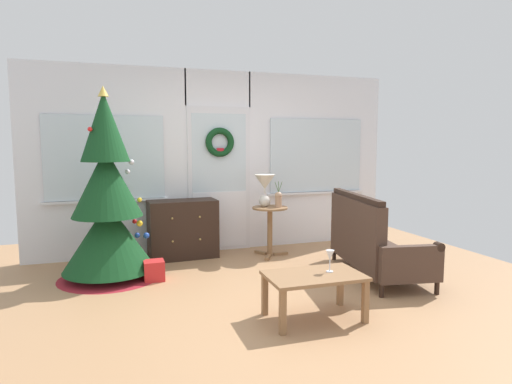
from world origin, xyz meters
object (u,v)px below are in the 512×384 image
Objects in this scene: dresser_cabinet at (183,229)px; flower_vase at (278,199)px; christmas_tree at (108,209)px; wine_glass at (330,256)px; gift_box at (154,271)px; side_table at (270,221)px; coffee_table at (314,281)px; table_lamp at (265,186)px; settee_sofa at (371,243)px.

dresser_cabinet is 2.62× the size of flower_vase.
christmas_tree is at bearing -146.36° from dresser_cabinet.
wine_glass reaches higher than gift_box.
side_table is 2.18m from coffee_table.
side_table is 0.49m from table_lamp.
dresser_cabinet is 2.60m from wine_glass.
coffee_table is at bearing -172.53° from wine_glass.
gift_box is at bearing 132.20° from wine_glass.
table_lamp is at bearing 81.58° from coffee_table.
table_lamp is 1.26× the size of flower_vase.
christmas_tree is at bearing -173.13° from flower_vase.
christmas_tree is 2.53m from coffee_table.
dresser_cabinet is 2.46m from settee_sofa.
side_table is at bearing 8.82° from christmas_tree.
christmas_tree is 2.36× the size of dresser_cabinet.
settee_sofa is at bearing -55.73° from side_table.
flower_vase reaches higher than wine_glass.
side_table is at bearing 149.04° from flower_vase.
wine_glass is at bearing -47.80° from gift_box.
christmas_tree reaches higher than dresser_cabinet.
coffee_table is 3.75× the size of gift_box.
flower_vase is 1.91m from gift_box.
table_lamp reaches higher than dresser_cabinet.
christmas_tree is 3.05m from settee_sofa.
table_lamp reaches higher than gift_box.
flower_vase is at bearing 81.15° from wine_glass.
dresser_cabinet is at bearing 166.06° from table_lamp.
table_lamp reaches higher than side_table.
table_lamp reaches higher than wine_glass.
dresser_cabinet is 1.35m from flower_vase.
dresser_cabinet reaches higher than coffee_table.
christmas_tree reaches higher than wine_glass.
christmas_tree is at bearing -171.18° from side_table.
table_lamp is 1.88m from gift_box.
settee_sofa is 7.36× the size of gift_box.
flower_vase is at bearing -16.54° from dresser_cabinet.
coffee_table is at bearing -46.98° from christmas_tree.
side_table is 0.80× the size of coffee_table.
settee_sofa is 1.53m from coffee_table.
wine_glass is (0.16, 0.02, 0.20)m from coffee_table.
settee_sofa is at bearing 38.49° from coffee_table.
dresser_cabinet is 2.56m from coffee_table.
wine_glass is at bearing -95.95° from side_table.
christmas_tree is 2.56× the size of coffee_table.
christmas_tree reaches higher than coffee_table.
christmas_tree is 1.21m from dresser_cabinet.
settee_sofa is at bearing -57.82° from flower_vase.
table_lamp is (-0.06, 0.04, 0.48)m from side_table.
gift_box is (-1.61, -0.59, -0.37)m from side_table.
wine_glass is 0.86× the size of gift_box.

